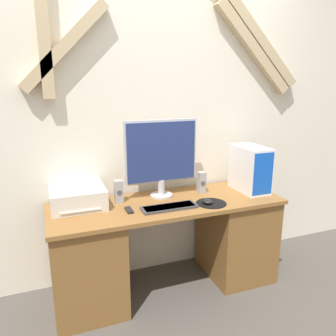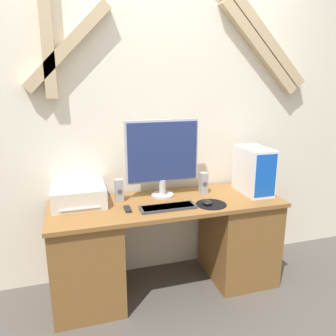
{
  "view_description": "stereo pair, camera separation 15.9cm",
  "coord_description": "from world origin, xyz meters",
  "px_view_note": "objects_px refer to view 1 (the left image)",
  "views": [
    {
      "loc": [
        -0.81,
        -1.85,
        1.6
      ],
      "look_at": [
        0.0,
        0.3,
        0.98
      ],
      "focal_mm": 35.0,
      "sensor_mm": 36.0,
      "label": 1
    },
    {
      "loc": [
        -0.66,
        -1.9,
        1.6
      ],
      "look_at": [
        0.0,
        0.3,
        0.98
      ],
      "focal_mm": 35.0,
      "sensor_mm": 36.0,
      "label": 2
    }
  ],
  "objects_px": {
    "printer": "(78,197)",
    "speaker_left": "(119,191)",
    "monitor": "(162,154)",
    "keyboard": "(169,207)",
    "speaker_right": "(201,182)",
    "mouse": "(207,201)",
    "computer_tower": "(250,169)",
    "remote_control": "(129,210)"
  },
  "relations": [
    {
      "from": "speaker_right",
      "to": "printer",
      "type": "bearing_deg",
      "value": 177.76
    },
    {
      "from": "keyboard",
      "to": "mouse",
      "type": "bearing_deg",
      "value": -2.79
    },
    {
      "from": "monitor",
      "to": "computer_tower",
      "type": "height_order",
      "value": "monitor"
    },
    {
      "from": "monitor",
      "to": "mouse",
      "type": "bearing_deg",
      "value": -48.04
    },
    {
      "from": "computer_tower",
      "to": "speaker_left",
      "type": "xyz_separation_m",
      "value": [
        -1.06,
        0.11,
        -0.1
      ]
    },
    {
      "from": "monitor",
      "to": "speaker_right",
      "type": "distance_m",
      "value": 0.41
    },
    {
      "from": "printer",
      "to": "mouse",
      "type": "bearing_deg",
      "value": -17.88
    },
    {
      "from": "printer",
      "to": "remote_control",
      "type": "height_order",
      "value": "printer"
    },
    {
      "from": "mouse",
      "to": "printer",
      "type": "bearing_deg",
      "value": 162.12
    },
    {
      "from": "printer",
      "to": "speaker_right",
      "type": "relative_size",
      "value": 2.23
    },
    {
      "from": "mouse",
      "to": "speaker_right",
      "type": "height_order",
      "value": "speaker_right"
    },
    {
      "from": "keyboard",
      "to": "speaker_left",
      "type": "height_order",
      "value": "speaker_left"
    },
    {
      "from": "keyboard",
      "to": "mouse",
      "type": "height_order",
      "value": "mouse"
    },
    {
      "from": "monitor",
      "to": "speaker_left",
      "type": "bearing_deg",
      "value": -177.09
    },
    {
      "from": "monitor",
      "to": "keyboard",
      "type": "distance_m",
      "value": 0.42
    },
    {
      "from": "keyboard",
      "to": "speaker_left",
      "type": "distance_m",
      "value": 0.4
    },
    {
      "from": "speaker_right",
      "to": "remote_control",
      "type": "height_order",
      "value": "speaker_right"
    },
    {
      "from": "mouse",
      "to": "speaker_left",
      "type": "relative_size",
      "value": 0.53
    },
    {
      "from": "computer_tower",
      "to": "keyboard",
      "type": "bearing_deg",
      "value": -169.73
    },
    {
      "from": "speaker_right",
      "to": "speaker_left",
      "type": "bearing_deg",
      "value": 178.78
    },
    {
      "from": "printer",
      "to": "speaker_left",
      "type": "distance_m",
      "value": 0.29
    },
    {
      "from": "mouse",
      "to": "computer_tower",
      "type": "xyz_separation_m",
      "value": [
        0.47,
        0.15,
        0.16
      ]
    },
    {
      "from": "monitor",
      "to": "computer_tower",
      "type": "distance_m",
      "value": 0.75
    },
    {
      "from": "monitor",
      "to": "computer_tower",
      "type": "bearing_deg",
      "value": -10.23
    },
    {
      "from": "speaker_left",
      "to": "speaker_right",
      "type": "relative_size",
      "value": 1.0
    },
    {
      "from": "speaker_left",
      "to": "speaker_right",
      "type": "xyz_separation_m",
      "value": [
        0.67,
        -0.01,
        0.0
      ]
    },
    {
      "from": "speaker_right",
      "to": "remote_control",
      "type": "distance_m",
      "value": 0.68
    },
    {
      "from": "computer_tower",
      "to": "remote_control",
      "type": "xyz_separation_m",
      "value": [
        -1.04,
        -0.08,
        -0.18
      ]
    },
    {
      "from": "monitor",
      "to": "remote_control",
      "type": "xyz_separation_m",
      "value": [
        -0.32,
        -0.21,
        -0.33
      ]
    },
    {
      "from": "monitor",
      "to": "mouse",
      "type": "height_order",
      "value": "monitor"
    },
    {
      "from": "speaker_right",
      "to": "mouse",
      "type": "bearing_deg",
      "value": -107.0
    },
    {
      "from": "mouse",
      "to": "computer_tower",
      "type": "height_order",
      "value": "computer_tower"
    },
    {
      "from": "computer_tower",
      "to": "speaker_right",
      "type": "xyz_separation_m",
      "value": [
        -0.39,
        0.1,
        -0.1
      ]
    },
    {
      "from": "speaker_left",
      "to": "remote_control",
      "type": "height_order",
      "value": "speaker_left"
    },
    {
      "from": "monitor",
      "to": "speaker_left",
      "type": "relative_size",
      "value": 3.51
    },
    {
      "from": "computer_tower",
      "to": "speaker_left",
      "type": "height_order",
      "value": "computer_tower"
    },
    {
      "from": "mouse",
      "to": "speaker_left",
      "type": "distance_m",
      "value": 0.66
    },
    {
      "from": "keyboard",
      "to": "speaker_right",
      "type": "xyz_separation_m",
      "value": [
        0.37,
        0.24,
        0.07
      ]
    },
    {
      "from": "printer",
      "to": "speaker_left",
      "type": "bearing_deg",
      "value": -4.6
    },
    {
      "from": "remote_control",
      "to": "printer",
      "type": "bearing_deg",
      "value": 145.54
    },
    {
      "from": "printer",
      "to": "speaker_left",
      "type": "xyz_separation_m",
      "value": [
        0.29,
        -0.02,
        0.02
      ]
    },
    {
      "from": "keyboard",
      "to": "printer",
      "type": "distance_m",
      "value": 0.66
    }
  ]
}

